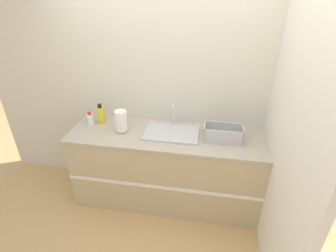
# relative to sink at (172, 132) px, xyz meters

# --- Properties ---
(ground_plane) EXTENTS (12.00, 12.00, 0.00)m
(ground_plane) POSITION_rel_sink_xyz_m (-0.05, -0.35, -0.94)
(ground_plane) COLOR tan
(wall_back) EXTENTS (4.51, 0.06, 2.60)m
(wall_back) POSITION_rel_sink_xyz_m (-0.05, 0.32, 0.36)
(wall_back) COLOR beige
(wall_back) RESTS_ON ground_plane
(wall_right) EXTENTS (0.06, 2.64, 2.60)m
(wall_right) POSITION_rel_sink_xyz_m (1.03, -0.03, 0.36)
(wall_right) COLOR silver
(wall_right) RESTS_ON ground_plane
(counter_cabinet) EXTENTS (2.13, 0.67, 0.92)m
(counter_cabinet) POSITION_rel_sink_xyz_m (-0.05, -0.03, -0.48)
(counter_cabinet) COLOR tan
(counter_cabinet) RESTS_ON ground_plane
(sink) EXTENTS (0.59, 0.39, 0.29)m
(sink) POSITION_rel_sink_xyz_m (0.00, 0.00, 0.00)
(sink) COLOR silver
(sink) RESTS_ON counter_cabinet
(paper_towel_roll) EXTENTS (0.13, 0.13, 0.24)m
(paper_towel_roll) POSITION_rel_sink_xyz_m (-0.55, -0.05, 0.11)
(paper_towel_roll) COLOR #4C4C51
(paper_towel_roll) RESTS_ON counter_cabinet
(dish_rack) EXTENTS (0.39, 0.20, 0.16)m
(dish_rack) POSITION_rel_sink_xyz_m (0.54, -0.04, 0.04)
(dish_rack) COLOR #B7BABF
(dish_rack) RESTS_ON counter_cabinet
(bottle_white_spray) EXTENTS (0.07, 0.07, 0.15)m
(bottle_white_spray) POSITION_rel_sink_xyz_m (-0.96, 0.05, 0.05)
(bottle_white_spray) COLOR white
(bottle_white_spray) RESTS_ON counter_cabinet
(bottle_yellow) EXTENTS (0.08, 0.08, 0.24)m
(bottle_yellow) POSITION_rel_sink_xyz_m (-0.84, 0.09, 0.09)
(bottle_yellow) COLOR yellow
(bottle_yellow) RESTS_ON counter_cabinet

